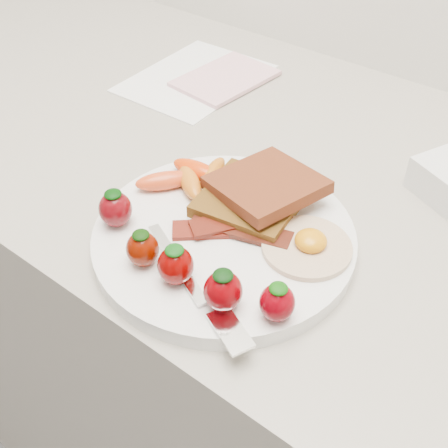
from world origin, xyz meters
The scene contains 11 objects.
counter centered at (0.00, 1.70, 0.45)m, with size 2.00×0.60×0.90m, color gray.
plate centered at (-0.02, 1.54, 0.91)m, with size 0.27×0.27×0.02m, color white.
toast_lower centered at (-0.03, 1.59, 0.93)m, with size 0.10×0.10×0.01m, color #462711.
toast_upper centered at (-0.02, 1.61, 0.94)m, with size 0.10×0.10×0.01m, color #401A0F.
fried_egg centered at (0.06, 1.57, 0.92)m, with size 0.09×0.09×0.02m.
bacon_strips centered at (-0.02, 1.55, 0.92)m, with size 0.12×0.11×0.01m.
baby_carrots centered at (-0.10, 1.58, 0.93)m, with size 0.08×0.11×0.02m.
strawberries centered at (-0.02, 1.47, 0.94)m, with size 0.23×0.06×0.04m.
fork centered at (0.01, 1.46, 0.92)m, with size 0.17×0.08×0.00m.
paper_sheet centered at (-0.28, 1.80, 0.90)m, with size 0.16×0.22×0.00m, color white.
notepad centered at (-0.24, 1.83, 0.91)m, with size 0.10×0.15×0.01m, color beige.
Camera 1 is at (0.24, 1.21, 1.31)m, focal length 45.00 mm.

